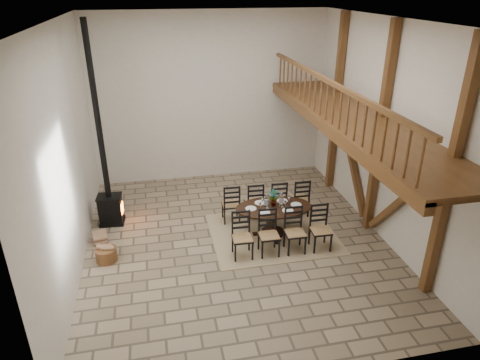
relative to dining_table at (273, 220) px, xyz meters
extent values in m
plane|color=gray|center=(-0.94, -0.17, -0.38)|extent=(8.00, 8.00, 0.00)
cube|color=beige|center=(-0.94, 3.83, 2.12)|extent=(7.00, 0.02, 5.00)
cube|color=beige|center=(-0.94, -4.17, 2.12)|extent=(7.00, 0.02, 5.00)
cube|color=beige|center=(-4.44, -0.17, 2.12)|extent=(0.02, 8.00, 5.00)
cube|color=beige|center=(2.56, -0.17, 2.12)|extent=(0.02, 8.00, 5.00)
cube|color=white|center=(-0.94, -0.17, 4.62)|extent=(7.00, 8.00, 0.02)
cube|color=brown|center=(2.44, -2.67, 2.12)|extent=(0.18, 0.18, 5.00)
cube|color=brown|center=(2.44, -0.17, 2.12)|extent=(0.18, 0.18, 5.00)
cube|color=brown|center=(2.44, 2.33, 2.12)|extent=(0.18, 0.18, 5.00)
cube|color=brown|center=(2.44, -1.42, 1.02)|extent=(0.14, 2.16, 2.54)
cube|color=brown|center=(2.44, 1.08, 1.02)|extent=(0.14, 2.16, 2.54)
cube|color=brown|center=(2.44, -0.17, 2.42)|extent=(0.20, 7.80, 0.20)
cube|color=brown|center=(1.76, -0.17, 2.47)|extent=(1.60, 7.80, 0.12)
cube|color=brown|center=(1.06, -0.17, 2.37)|extent=(0.18, 7.80, 0.22)
cube|color=brown|center=(1.06, -0.17, 3.37)|extent=(0.09, 7.60, 0.09)
cube|color=brown|center=(1.06, -0.17, 2.95)|extent=(0.06, 7.60, 0.86)
cube|color=tan|center=(0.00, 0.00, -0.37)|extent=(3.00, 2.50, 0.02)
ellipsoid|color=black|center=(0.00, 0.00, 0.36)|extent=(1.88, 1.17, 0.04)
cylinder|color=black|center=(0.00, 0.00, -0.02)|extent=(0.18, 0.18, 0.68)
cylinder|color=black|center=(0.00, 0.00, -0.33)|extent=(0.57, 0.57, 0.06)
cube|color=tan|center=(-0.94, -0.79, 0.10)|extent=(0.46, 0.44, 0.04)
cube|color=black|center=(-0.94, -0.79, -0.15)|extent=(0.44, 0.44, 0.47)
cube|color=black|center=(-0.93, -0.59, 0.39)|extent=(0.39, 0.05, 0.61)
cube|color=tan|center=(-0.33, -0.80, 0.10)|extent=(0.46, 0.44, 0.04)
cube|color=black|center=(-0.33, -0.80, -0.15)|extent=(0.44, 0.44, 0.47)
cube|color=black|center=(-0.32, -0.61, 0.39)|extent=(0.39, 0.05, 0.61)
cube|color=tan|center=(0.28, -0.82, 0.10)|extent=(0.46, 0.44, 0.04)
cube|color=black|center=(0.28, -0.82, -0.15)|extent=(0.44, 0.44, 0.47)
cube|color=black|center=(0.29, -0.63, 0.39)|extent=(0.39, 0.05, 0.61)
cube|color=tan|center=(0.89, -0.84, 0.10)|extent=(0.46, 0.44, 0.04)
cube|color=black|center=(0.89, -0.84, -0.15)|extent=(0.44, 0.44, 0.47)
cube|color=black|center=(0.90, -0.65, 0.39)|extent=(0.39, 0.05, 0.61)
cube|color=tan|center=(-0.89, 0.84, 0.10)|extent=(0.46, 0.44, 0.04)
cube|color=black|center=(-0.89, 0.84, -0.15)|extent=(0.44, 0.44, 0.47)
cube|color=black|center=(-0.90, 0.64, 0.39)|extent=(0.39, 0.05, 0.61)
cube|color=tan|center=(-0.28, 0.82, 0.10)|extent=(0.46, 0.44, 0.04)
cube|color=black|center=(-0.28, 0.82, -0.15)|extent=(0.44, 0.44, 0.47)
cube|color=black|center=(-0.29, 0.63, 0.39)|extent=(0.39, 0.05, 0.61)
cube|color=tan|center=(0.33, 0.80, 0.10)|extent=(0.46, 0.44, 0.04)
cube|color=black|center=(0.33, 0.80, -0.15)|extent=(0.44, 0.44, 0.47)
cube|color=black|center=(0.32, 0.61, 0.39)|extent=(0.39, 0.05, 0.61)
cube|color=tan|center=(0.94, 0.79, 0.10)|extent=(0.46, 0.44, 0.04)
cube|color=black|center=(0.94, 0.79, -0.15)|extent=(0.44, 0.44, 0.47)
cube|color=black|center=(0.93, 0.59, 0.39)|extent=(0.39, 0.05, 0.61)
cube|color=white|center=(0.00, 0.00, 0.39)|extent=(1.44, 0.75, 0.01)
cube|color=white|center=(0.00, 0.00, 0.47)|extent=(0.92, 0.33, 0.18)
cylinder|color=white|center=(-0.18, 0.00, 0.55)|extent=(0.12, 0.12, 0.34)
cylinder|color=white|center=(0.18, -0.01, 0.55)|extent=(0.12, 0.12, 0.34)
cylinder|color=white|center=(-0.18, 0.00, 0.46)|extent=(0.06, 0.06, 0.16)
cylinder|color=white|center=(0.18, -0.01, 0.46)|extent=(0.06, 0.06, 0.16)
imported|color=#4C723F|center=(0.00, 0.05, 0.59)|extent=(0.23, 0.16, 0.43)
cube|color=black|center=(-3.91, 1.36, -0.34)|extent=(0.64, 0.51, 0.09)
cube|color=black|center=(-3.91, 1.36, 0.04)|extent=(0.59, 0.46, 0.65)
cube|color=#FF590C|center=(-3.62, 1.34, 0.04)|extent=(0.04, 0.26, 0.26)
cube|color=black|center=(-3.91, 1.36, 0.38)|extent=(0.63, 0.50, 0.04)
cylinder|color=black|center=(-3.91, 1.36, 2.51)|extent=(0.14, 0.14, 4.22)
cylinder|color=brown|center=(-3.93, -0.32, -0.23)|extent=(0.47, 0.47, 0.31)
cube|color=tan|center=(-3.93, -0.32, -0.04)|extent=(0.25, 0.25, 0.09)
cube|color=tan|center=(-4.15, 0.53, -0.27)|extent=(0.40, 0.49, 0.22)
camera|label=1|loc=(-2.64, -8.68, 5.27)|focal=32.00mm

